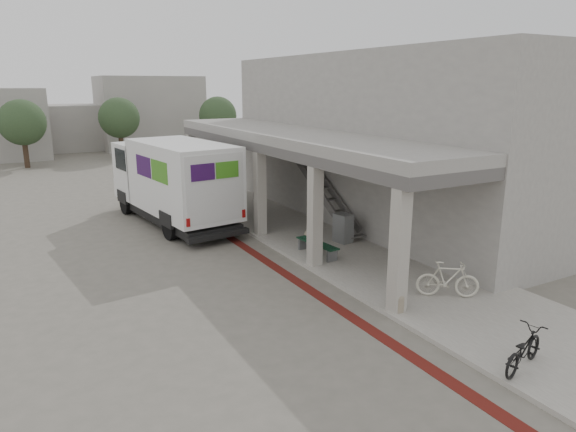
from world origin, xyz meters
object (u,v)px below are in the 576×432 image
bench (317,246)px  utility_cabinet (343,228)px  fedex_truck (173,180)px  bicycle_cream (448,279)px  bicycle_black (523,350)px

bench → utility_cabinet: utility_cabinet is taller
fedex_truck → utility_cabinet: fedex_truck is taller
fedex_truck → bench: size_ratio=4.42×
bench → bicycle_cream: size_ratio=1.14×
utility_cabinet → bench: bearing=-162.9°
utility_cabinet → bicycle_black: 9.16m
bench → utility_cabinet: (1.63, 0.81, 0.21)m
utility_cabinet → bicycle_black: utility_cabinet is taller
utility_cabinet → bicycle_black: bearing=-110.7°
bench → bicycle_black: bearing=-97.0°
fedex_truck → utility_cabinet: size_ratio=8.01×
fedex_truck → utility_cabinet: (4.52, -6.10, -1.23)m
fedex_truck → bench: bearing=-74.2°
fedex_truck → bench: (2.90, -6.91, -1.44)m
utility_cabinet → bicycle_cream: (-0.41, -5.56, -0.02)m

